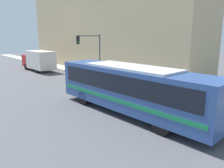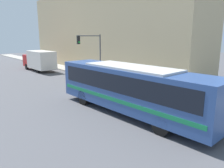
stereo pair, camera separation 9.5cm
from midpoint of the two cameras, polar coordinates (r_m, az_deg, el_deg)
The scene contains 10 objects.
ground_plane at distance 15.11m, azimuth 8.25°, elevation -7.31°, with size 120.00×120.00×0.00m, color #515156.
sidewalk at distance 34.01m, azimuth -11.03°, elevation 3.77°, with size 2.58×70.00×0.15m.
building_facade at distance 34.08m, azimuth -2.96°, elevation 13.73°, with size 6.00×33.30×11.69m.
city_bus at distance 14.21m, azimuth 4.64°, elevation -0.63°, with size 2.94×12.03×3.20m.
delivery_truck at distance 34.00m, azimuth -18.72°, elevation 5.96°, with size 2.40×7.17×2.95m.
fire_hydrant at distance 20.77m, azimuth 10.79°, elevation -0.53°, with size 0.21×0.28×0.68m.
traffic_light_pole at distance 25.80m, azimuth -5.38°, elevation 9.25°, with size 3.28×0.35×5.09m.
parking_meter at distance 23.70m, azimuth 2.18°, elevation 2.72°, with size 0.14×0.14×1.37m.
pedestrian_near_corner at distance 21.33m, azimuth 11.40°, elevation 1.40°, with size 0.34×0.34×1.81m.
pedestrian_mid_block at distance 30.45m, azimuth -6.24°, elevation 4.75°, with size 0.34×0.34×1.74m.
Camera 1 is at (-10.84, -9.24, 5.08)m, focal length 35.00 mm.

